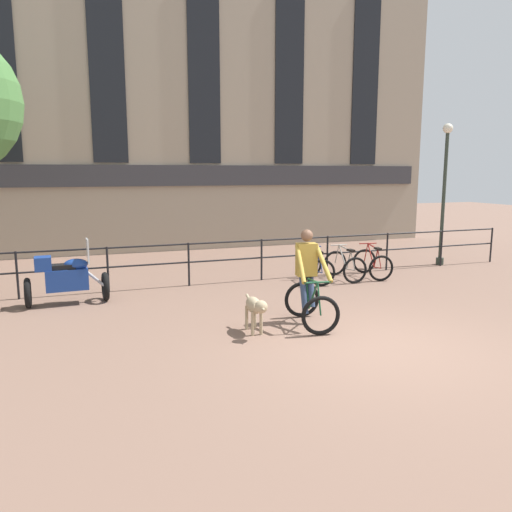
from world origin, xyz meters
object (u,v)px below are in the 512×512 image
(parked_bicycle_near_lamp, at_px, (316,268))
(parked_bicycle_mid_left, at_px, (345,266))
(street_lamp, at_px, (444,187))
(cyclist_with_bike, at_px, (309,282))
(parked_motorcycle, at_px, (66,278))
(dog, at_px, (255,307))
(parked_bicycle_mid_right, at_px, (372,264))

(parked_bicycle_near_lamp, bearing_deg, parked_bicycle_mid_left, -170.38)
(parked_bicycle_mid_left, xyz_separation_m, street_lamp, (3.73, 0.84, 1.94))
(cyclist_with_bike, bearing_deg, parked_bicycle_mid_left, 59.26)
(parked_motorcycle, xyz_separation_m, parked_bicycle_near_lamp, (5.83, 0.16, -0.20))
(dog, xyz_separation_m, parked_bicycle_mid_right, (4.48, 3.31, -0.11))
(dog, bearing_deg, parked_bicycle_mid_right, 39.15)
(parked_bicycle_mid_left, xyz_separation_m, parked_bicycle_mid_right, (0.83, 0.00, 0.00))
(street_lamp, bearing_deg, parked_bicycle_mid_left, -167.23)
(parked_bicycle_near_lamp, relative_size, parked_bicycle_mid_left, 1.07)
(parked_motorcycle, height_order, parked_bicycle_mid_left, parked_motorcycle)
(parked_bicycle_mid_right, bearing_deg, cyclist_with_bike, 51.85)
(cyclist_with_bike, xyz_separation_m, dog, (-1.11, -0.23, -0.30))
(parked_motorcycle, distance_m, parked_bicycle_near_lamp, 5.84)
(dog, bearing_deg, parked_bicycle_near_lamp, 52.22)
(parked_bicycle_near_lamp, bearing_deg, parked_bicycle_mid_right, -170.37)
(parked_bicycle_near_lamp, distance_m, street_lamp, 5.03)
(parked_motorcycle, relative_size, street_lamp, 0.40)
(parked_bicycle_mid_right, bearing_deg, dog, 45.88)
(parked_bicycle_mid_right, relative_size, street_lamp, 0.29)
(cyclist_with_bike, xyz_separation_m, parked_bicycle_mid_right, (3.37, 3.08, -0.41))
(street_lamp, bearing_deg, parked_motorcycle, -174.50)
(cyclist_with_bike, distance_m, street_lamp, 7.56)
(cyclist_with_bike, relative_size, dog, 1.71)
(dog, height_order, parked_bicycle_near_lamp, parked_bicycle_near_lamp)
(cyclist_with_bike, bearing_deg, street_lamp, 40.87)
(dog, xyz_separation_m, parked_motorcycle, (-3.01, 3.15, 0.10))
(cyclist_with_bike, bearing_deg, parked_bicycle_near_lamp, 69.71)
(parked_bicycle_mid_left, distance_m, parked_bicycle_mid_right, 0.83)
(parked_motorcycle, xyz_separation_m, parked_bicycle_mid_left, (6.66, 0.16, -0.20))
(parked_bicycle_mid_right, xyz_separation_m, street_lamp, (2.90, 0.84, 1.94))
(dog, height_order, street_lamp, street_lamp)
(cyclist_with_bike, relative_size, parked_motorcycle, 1.03)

